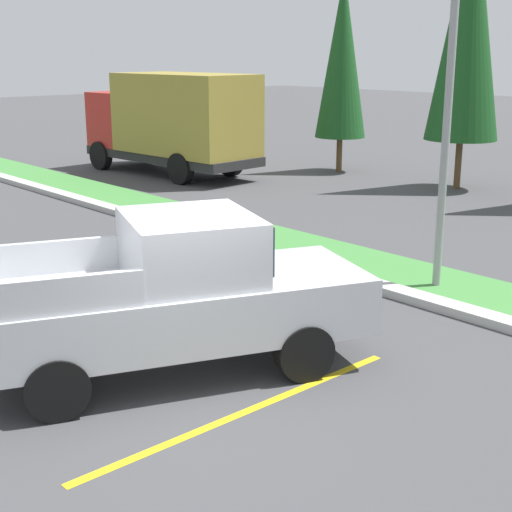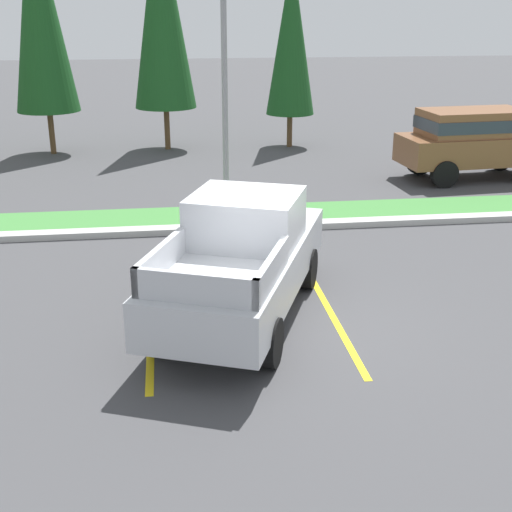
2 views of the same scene
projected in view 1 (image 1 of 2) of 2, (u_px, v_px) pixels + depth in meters
ground_plane at (181, 390)px, 9.35m from camera, size 120.00×120.00×0.00m
parking_line_near at (110, 338)px, 11.02m from camera, size 0.12×4.80×0.01m
parking_line_far at (248, 411)px, 8.80m from camera, size 0.12×4.80×0.01m
curb_strip at (420, 299)px, 12.55m from camera, size 56.00×0.40×0.15m
grass_median at (457, 288)px, 13.27m from camera, size 56.00×1.80×0.06m
pickup_truck_main at (173, 296)px, 9.65m from camera, size 3.69×5.54×2.10m
cargo_truck_distant at (173, 120)px, 25.12m from camera, size 6.94×2.88×3.40m
street_light at (446, 57)px, 12.20m from camera, size 0.24×1.49×6.94m
cypress_tree_leftmost at (342, 56)px, 25.21m from camera, size 1.75×1.75×6.71m
cypress_tree_left_inner at (469, 21)px, 21.67m from camera, size 2.18×2.18×8.40m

